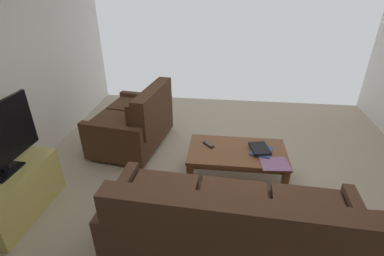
{
  "coord_description": "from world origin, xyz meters",
  "views": [
    {
      "loc": [
        0.08,
        2.55,
        2.19
      ],
      "look_at": [
        0.35,
        0.19,
        0.93
      ],
      "focal_mm": 26.91,
      "sensor_mm": 36.0,
      "label": 1
    }
  ],
  "objects_px": {
    "coffee_table": "(237,155)",
    "tv_remote": "(209,145)",
    "loveseat_near": "(136,122)",
    "book_stack": "(260,150)",
    "tv_stand": "(13,193)",
    "sofa_main": "(231,228)",
    "loose_magazine": "(275,164)"
  },
  "relations": [
    {
      "from": "tv_stand",
      "to": "tv_remote",
      "type": "bearing_deg",
      "value": -154.44
    },
    {
      "from": "sofa_main",
      "to": "tv_remote",
      "type": "bearing_deg",
      "value": -77.78
    },
    {
      "from": "tv_remote",
      "to": "book_stack",
      "type": "bearing_deg",
      "value": 173.93
    },
    {
      "from": "sofa_main",
      "to": "book_stack",
      "type": "height_order",
      "value": "sofa_main"
    },
    {
      "from": "coffee_table",
      "to": "book_stack",
      "type": "bearing_deg",
      "value": -177.44
    },
    {
      "from": "tv_stand",
      "to": "book_stack",
      "type": "bearing_deg",
      "value": -161.32
    },
    {
      "from": "loveseat_near",
      "to": "sofa_main",
      "type": "bearing_deg",
      "value": 126.62
    },
    {
      "from": "tv_stand",
      "to": "tv_remote",
      "type": "relative_size",
      "value": 6.64
    },
    {
      "from": "coffee_table",
      "to": "loose_magazine",
      "type": "distance_m",
      "value": 0.46
    },
    {
      "from": "coffee_table",
      "to": "book_stack",
      "type": "distance_m",
      "value": 0.27
    },
    {
      "from": "book_stack",
      "to": "loose_magazine",
      "type": "height_order",
      "value": "book_stack"
    },
    {
      "from": "tv_stand",
      "to": "book_stack",
      "type": "distance_m",
      "value": 2.64
    },
    {
      "from": "book_stack",
      "to": "tv_remote",
      "type": "bearing_deg",
      "value": -6.07
    },
    {
      "from": "book_stack",
      "to": "tv_remote",
      "type": "height_order",
      "value": "book_stack"
    },
    {
      "from": "tv_remote",
      "to": "loveseat_near",
      "type": "bearing_deg",
      "value": -28.3
    },
    {
      "from": "book_stack",
      "to": "sofa_main",
      "type": "bearing_deg",
      "value": 73.69
    },
    {
      "from": "sofa_main",
      "to": "loose_magazine",
      "type": "distance_m",
      "value": 1.02
    },
    {
      "from": "coffee_table",
      "to": "tv_stand",
      "type": "bearing_deg",
      "value": 20.42
    },
    {
      "from": "loveseat_near",
      "to": "loose_magazine",
      "type": "bearing_deg",
      "value": 153.94
    },
    {
      "from": "coffee_table",
      "to": "tv_remote",
      "type": "height_order",
      "value": "tv_remote"
    },
    {
      "from": "book_stack",
      "to": "loose_magazine",
      "type": "relative_size",
      "value": 1.06
    },
    {
      "from": "sofa_main",
      "to": "book_stack",
      "type": "xyz_separation_m",
      "value": [
        -0.34,
        -1.15,
        0.06
      ]
    },
    {
      "from": "coffee_table",
      "to": "sofa_main",
      "type": "bearing_deg",
      "value": 86.21
    },
    {
      "from": "loose_magazine",
      "to": "loveseat_near",
      "type": "bearing_deg",
      "value": 58.22
    },
    {
      "from": "book_stack",
      "to": "tv_remote",
      "type": "distance_m",
      "value": 0.6
    },
    {
      "from": "tv_stand",
      "to": "loose_magazine",
      "type": "xyz_separation_m",
      "value": [
        -2.62,
        -0.6,
        0.15
      ]
    },
    {
      "from": "tv_stand",
      "to": "sofa_main",
      "type": "bearing_deg",
      "value": 171.96
    },
    {
      "from": "book_stack",
      "to": "loveseat_near",
      "type": "bearing_deg",
      "value": -20.95
    },
    {
      "from": "sofa_main",
      "to": "tv_remote",
      "type": "distance_m",
      "value": 1.24
    },
    {
      "from": "loveseat_near",
      "to": "book_stack",
      "type": "bearing_deg",
      "value": 159.05
    },
    {
      "from": "coffee_table",
      "to": "loose_magazine",
      "type": "relative_size",
      "value": 3.78
    },
    {
      "from": "book_stack",
      "to": "tv_stand",
      "type": "bearing_deg",
      "value": 18.68
    }
  ]
}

